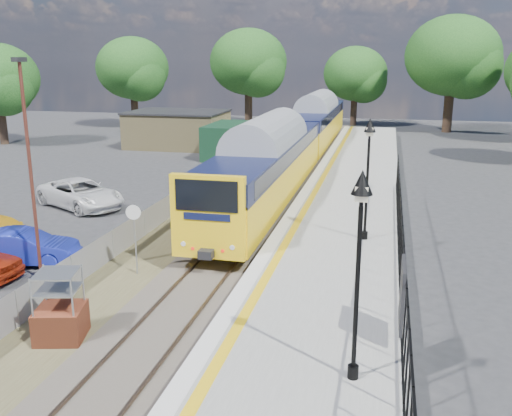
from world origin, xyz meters
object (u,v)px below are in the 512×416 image
(train, at_px, (298,137))
(carpark_lamp, at_px, (29,160))
(car_yellow, at_px, (1,231))
(speed_sign, at_px, (134,228))
(victorian_lamp_north, at_px, (369,151))
(victorian_lamp_south, at_px, (360,228))
(brick_plinth, at_px, (60,307))
(car_blue, at_px, (23,247))
(car_white, at_px, (81,194))

(train, height_order, carpark_lamp, carpark_lamp)
(train, height_order, car_yellow, train)
(train, bearing_deg, speed_sign, -97.16)
(victorian_lamp_north, bearing_deg, speed_sign, -156.99)
(victorian_lamp_south, distance_m, brick_plinth, 8.90)
(carpark_lamp, bearing_deg, car_yellow, 140.32)
(car_blue, bearing_deg, carpark_lamp, -142.92)
(brick_plinth, bearing_deg, carpark_lamp, 129.41)
(car_blue, relative_size, car_yellow, 1.06)
(victorian_lamp_north, bearing_deg, carpark_lamp, -157.55)
(victorian_lamp_north, distance_m, car_white, 16.04)
(train, relative_size, car_blue, 9.96)
(brick_plinth, height_order, car_blue, brick_plinth)
(victorian_lamp_south, bearing_deg, car_yellow, 150.02)
(train, relative_size, brick_plinth, 20.02)
(victorian_lamp_north, xyz_separation_m, speed_sign, (-7.91, -3.36, -2.52))
(brick_plinth, relative_size, speed_sign, 0.77)
(brick_plinth, bearing_deg, car_blue, 132.67)
(victorian_lamp_north, relative_size, car_yellow, 1.19)
(speed_sign, xyz_separation_m, car_yellow, (-7.11, 2.14, -1.21))
(victorian_lamp_south, xyz_separation_m, car_white, (-15.03, 14.97, -3.56))
(victorian_lamp_south, height_order, car_white, victorian_lamp_south)
(speed_sign, height_order, car_blue, speed_sign)
(victorian_lamp_north, xyz_separation_m, car_yellow, (-15.02, -1.22, -3.74))
(victorian_lamp_north, distance_m, brick_plinth, 11.95)
(victorian_lamp_south, relative_size, car_white, 0.87)
(train, relative_size, car_yellow, 10.55)
(speed_sign, height_order, car_yellow, speed_sign)
(speed_sign, distance_m, car_blue, 4.80)
(victorian_lamp_north, xyz_separation_m, carpark_lamp, (-11.01, -4.55, 0.02))
(speed_sign, bearing_deg, carpark_lamp, -171.67)
(car_blue, distance_m, car_yellow, 3.18)
(car_yellow, distance_m, car_white, 6.20)
(brick_plinth, relative_size, car_yellow, 0.53)
(speed_sign, relative_size, car_blue, 0.64)
(brick_plinth, xyz_separation_m, car_yellow, (-7.13, 7.13, -0.42))
(victorian_lamp_south, distance_m, car_yellow, 17.96)
(victorian_lamp_south, xyz_separation_m, victorian_lamp_north, (-0.20, 10.00, 0.00))
(victorian_lamp_south, distance_m, speed_sign, 10.78)
(carpark_lamp, bearing_deg, speed_sign, 21.00)
(victorian_lamp_north, distance_m, train, 18.31)
(victorian_lamp_south, relative_size, car_yellow, 1.19)
(speed_sign, height_order, car_white, speed_sign)
(brick_plinth, xyz_separation_m, carpark_lamp, (-3.12, 3.80, 3.34))
(car_yellow, bearing_deg, victorian_lamp_north, -75.27)
(car_blue, relative_size, car_white, 0.78)
(train, xyz_separation_m, brick_plinth, (-2.59, -25.76, -1.36))
(car_blue, bearing_deg, victorian_lamp_south, -131.32)
(victorian_lamp_north, distance_m, carpark_lamp, 11.91)
(speed_sign, bearing_deg, car_yellow, 150.60)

